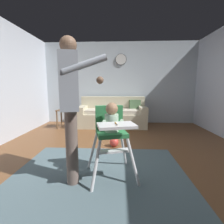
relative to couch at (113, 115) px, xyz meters
The scene contains 10 objects.
ground 2.43m from the couch, 85.19° to the right, with size 6.33×7.35×0.10m, color brown.
wall_far 1.09m from the couch, 68.84° to the left, with size 5.53×0.06×2.54m, color silver.
area_rug 3.00m from the couch, 91.03° to the right, with size 2.30×2.23×0.01m, color #4F646B.
couch is the anchor object (origin of this frame).
high_chair 2.84m from the couch, 87.85° to the right, with size 0.73×0.82×0.97m.
adult_standing 3.02m from the couch, 97.03° to the right, with size 0.59×0.50×1.71m.
toy_ball 1.76m from the couch, 86.58° to the right, with size 0.18×0.18×0.18m, color #D13D33.
side_table 1.38m from the couch, 168.07° to the right, with size 0.40×0.40×0.52m.
sippy_cup 1.42m from the couch, 168.20° to the right, with size 0.07×0.07×0.10m, color green.
wall_clock 1.75m from the couch, 64.23° to the left, with size 0.35×0.04×0.35m.
Camera 1 is at (0.01, -2.42, 1.15)m, focal length 26.32 mm.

